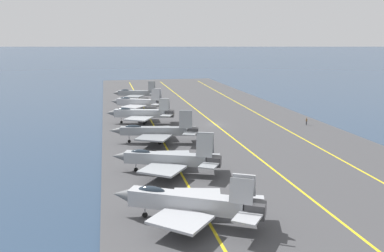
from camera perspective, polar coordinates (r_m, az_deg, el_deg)
name	(u,v)px	position (r m, az deg, el deg)	size (l,w,h in m)	color
ground_plane	(215,126)	(96.69, 3.24, 0.03)	(2000.00, 2000.00, 0.00)	navy
carrier_deck	(215,125)	(96.65, 3.24, 0.15)	(218.77, 52.38, 0.40)	#424244
deck_stripe_foul_line	(272,122)	(101.28, 11.13, 0.61)	(196.90, 0.36, 0.01)	yellow
deck_stripe_centerline	(215,124)	(96.61, 3.24, 0.27)	(196.90, 0.36, 0.01)	yellow
deck_stripe_edge_line	(155,127)	(93.93, -5.27, -0.11)	(196.90, 0.36, 0.01)	yellow
parked_jet_nearest	(188,202)	(45.21, -0.57, -10.62)	(12.89, 17.16, 5.98)	#A8AAAF
parked_jet_second	(168,159)	(61.22, -3.38, -4.60)	(13.07, 16.81, 6.48)	#93999E
parked_jet_third	(156,131)	(78.96, -5.05, -0.68)	(12.84, 17.38, 6.42)	gray
parked_jet_fourth	(141,113)	(97.37, -7.15, 1.78)	(12.96, 16.45, 6.05)	#9EA3A8
parked_jet_fifth	(138,102)	(114.94, -7.55, 3.31)	(13.82, 15.84, 6.32)	#A8AAAF
parked_jet_sixth	(137,93)	(134.53, -7.79, 4.60)	(13.94, 15.16, 6.29)	gray
crew_brown_vest	(306,121)	(99.20, 15.77, 0.68)	(0.40, 0.46, 1.70)	#232328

